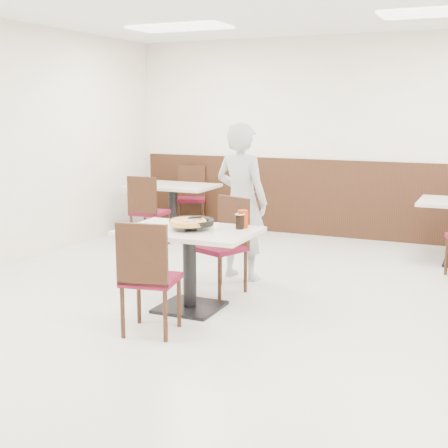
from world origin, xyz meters
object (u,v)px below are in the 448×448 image
at_px(bg_chair_left_far, 191,198).
at_px(red_cup, 243,219).
at_px(pizza, 188,223).
at_px(diner_person, 241,201).
at_px(chair_near, 151,277).
at_px(pizza_pan, 192,224).
at_px(chair_far, 220,246).
at_px(bg_chair_left_near, 150,211).
at_px(main_table, 190,269).
at_px(cola_glass, 240,222).
at_px(bg_table_left, 173,211).
at_px(side_plate, 146,228).

bearing_deg(bg_chair_left_far, red_cup, 99.28).
relative_size(pizza, diner_person, 0.20).
height_order(chair_near, pizza_pan, chair_near).
bearing_deg(pizza, chair_far, 88.01).
xyz_separation_m(pizza_pan, bg_chair_left_near, (-1.71, 2.13, -0.32)).
bearing_deg(chair_far, bg_chair_left_far, -36.54).
height_order(main_table, red_cup, red_cup).
bearing_deg(cola_glass, pizza_pan, -156.33).
height_order(red_cup, bg_table_left, red_cup).
xyz_separation_m(chair_far, pizza, (-0.02, -0.64, 0.34)).
distance_m(chair_far, pizza_pan, 0.65).
distance_m(side_plate, bg_chair_left_far, 3.86).
bearing_deg(chair_near, bg_chair_left_far, 102.16).
relative_size(chair_far, red_cup, 5.94).
distance_m(red_cup, bg_chair_left_far, 3.86).
distance_m(pizza, side_plate, 0.40).
bearing_deg(main_table, bg_chair_left_near, 128.28).
height_order(cola_glass, bg_table_left, cola_glass).
height_order(pizza, bg_table_left, pizza).
height_order(pizza, side_plate, pizza).
distance_m(side_plate, red_cup, 0.88).
distance_m(pizza_pan, bg_chair_left_near, 2.75).
xyz_separation_m(cola_glass, bg_table_left, (-2.12, 2.61, -0.44)).
bearing_deg(bg_table_left, cola_glass, -50.93).
height_order(side_plate, diner_person, diner_person).
bearing_deg(bg_table_left, side_plate, -65.59).
xyz_separation_m(pizza_pan, bg_table_left, (-1.72, 2.78, -0.42)).
distance_m(chair_far, cola_glass, 0.65).
bearing_deg(chair_near, pizza_pan, 77.41).
bearing_deg(chair_near, chair_far, 77.33).
xyz_separation_m(main_table, pizza, (0.01, -0.04, 0.44)).
distance_m(bg_table_left, bg_chair_left_near, 0.66).
xyz_separation_m(chair_far, pizza_pan, (-0.02, -0.57, 0.32)).
relative_size(cola_glass, red_cup, 0.81).
bearing_deg(chair_near, diner_person, 78.33).
relative_size(side_plate, bg_table_left, 0.16).
xyz_separation_m(side_plate, red_cup, (0.78, 0.41, 0.07)).
distance_m(pizza_pan, diner_person, 1.15).
distance_m(main_table, diner_person, 1.26).
height_order(main_table, chair_near, chair_near).
bearing_deg(red_cup, side_plate, -152.63).
bearing_deg(bg_chair_left_near, chair_near, -60.30).
relative_size(pizza_pan, pizza, 1.18).
distance_m(main_table, pizza, 0.44).
bearing_deg(bg_chair_left_near, side_plate, -61.07).
xyz_separation_m(main_table, chair_near, (-0.01, -0.67, 0.10)).
bearing_deg(red_cup, chair_near, -114.43).
relative_size(red_cup, diner_person, 0.10).
relative_size(chair_near, side_plate, 4.90).
bearing_deg(bg_chair_left_near, chair_far, -43.15).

